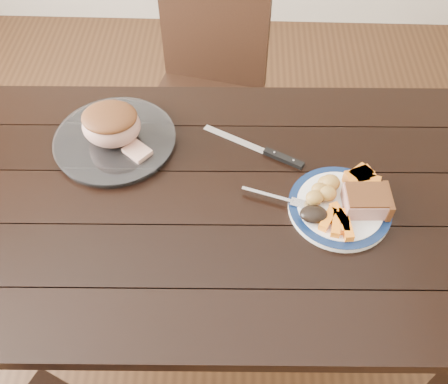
{
  "coord_description": "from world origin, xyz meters",
  "views": [
    {
      "loc": [
        0.11,
        -0.81,
        1.8
      ],
      "look_at": [
        0.08,
        -0.02,
        0.8
      ],
      "focal_mm": 40.0,
      "sensor_mm": 36.0,
      "label": 1
    }
  ],
  "objects_px": {
    "dinner_plate": "(340,208)",
    "serving_platter": "(115,141)",
    "chair_far": "(207,84)",
    "pork_slice": "(366,201)",
    "dining_table": "(196,217)",
    "carving_knife": "(271,153)",
    "roast_joint": "(111,126)",
    "fork": "(280,198)"
  },
  "relations": [
    {
      "from": "serving_platter",
      "to": "roast_joint",
      "type": "height_order",
      "value": "roast_joint"
    },
    {
      "from": "serving_platter",
      "to": "fork",
      "type": "bearing_deg",
      "value": -23.25
    },
    {
      "from": "dinner_plate",
      "to": "serving_platter",
      "type": "bearing_deg",
      "value": 160.88
    },
    {
      "from": "serving_platter",
      "to": "dining_table",
      "type": "bearing_deg",
      "value": -37.9
    },
    {
      "from": "dinner_plate",
      "to": "serving_platter",
      "type": "distance_m",
      "value": 0.66
    },
    {
      "from": "fork",
      "to": "carving_knife",
      "type": "bearing_deg",
      "value": 113.16
    },
    {
      "from": "dining_table",
      "to": "roast_joint",
      "type": "relative_size",
      "value": 9.87
    },
    {
      "from": "dinner_plate",
      "to": "serving_platter",
      "type": "height_order",
      "value": "serving_platter"
    },
    {
      "from": "pork_slice",
      "to": "carving_knife",
      "type": "xyz_separation_m",
      "value": [
        -0.23,
        0.19,
        -0.04
      ]
    },
    {
      "from": "dining_table",
      "to": "roast_joint",
      "type": "bearing_deg",
      "value": 142.1
    },
    {
      "from": "pork_slice",
      "to": "fork",
      "type": "height_order",
      "value": "pork_slice"
    },
    {
      "from": "serving_platter",
      "to": "fork",
      "type": "xyz_separation_m",
      "value": [
        0.47,
        -0.2,
        0.01
      ]
    },
    {
      "from": "serving_platter",
      "to": "pork_slice",
      "type": "bearing_deg",
      "value": -17.94
    },
    {
      "from": "pork_slice",
      "to": "fork",
      "type": "bearing_deg",
      "value": 174.62
    },
    {
      "from": "serving_platter",
      "to": "pork_slice",
      "type": "xyz_separation_m",
      "value": [
        0.68,
        -0.22,
        0.04
      ]
    },
    {
      "from": "fork",
      "to": "carving_knife",
      "type": "relative_size",
      "value": 0.6
    },
    {
      "from": "serving_platter",
      "to": "carving_knife",
      "type": "relative_size",
      "value": 1.17
    },
    {
      "from": "roast_joint",
      "to": "fork",
      "type": "bearing_deg",
      "value": -23.25
    },
    {
      "from": "dining_table",
      "to": "fork",
      "type": "relative_size",
      "value": 9.29
    },
    {
      "from": "fork",
      "to": "serving_platter",
      "type": "bearing_deg",
      "value": 174.09
    },
    {
      "from": "roast_joint",
      "to": "dinner_plate",
      "type": "bearing_deg",
      "value": -19.12
    },
    {
      "from": "serving_platter",
      "to": "carving_knife",
      "type": "height_order",
      "value": "serving_platter"
    },
    {
      "from": "roast_joint",
      "to": "carving_knife",
      "type": "height_order",
      "value": "roast_joint"
    },
    {
      "from": "fork",
      "to": "dinner_plate",
      "type": "bearing_deg",
      "value": 11.72
    },
    {
      "from": "dining_table",
      "to": "carving_knife",
      "type": "height_order",
      "value": "carving_knife"
    },
    {
      "from": "roast_joint",
      "to": "dining_table",
      "type": "bearing_deg",
      "value": -37.9
    },
    {
      "from": "pork_slice",
      "to": "fork",
      "type": "xyz_separation_m",
      "value": [
        -0.22,
        0.02,
        -0.02
      ]
    },
    {
      "from": "pork_slice",
      "to": "serving_platter",
      "type": "bearing_deg",
      "value": 162.06
    },
    {
      "from": "dining_table",
      "to": "chair_far",
      "type": "height_order",
      "value": "chair_far"
    },
    {
      "from": "chair_far",
      "to": "pork_slice",
      "type": "distance_m",
      "value": 0.93
    },
    {
      "from": "dinner_plate",
      "to": "roast_joint",
      "type": "distance_m",
      "value": 0.66
    },
    {
      "from": "dinner_plate",
      "to": "serving_platter",
      "type": "relative_size",
      "value": 0.78
    },
    {
      "from": "chair_far",
      "to": "serving_platter",
      "type": "bearing_deg",
      "value": 80.03
    },
    {
      "from": "serving_platter",
      "to": "roast_joint",
      "type": "distance_m",
      "value": 0.06
    },
    {
      "from": "chair_far",
      "to": "pork_slice",
      "type": "bearing_deg",
      "value": 133.41
    },
    {
      "from": "dinner_plate",
      "to": "pork_slice",
      "type": "relative_size",
      "value": 2.45
    },
    {
      "from": "roast_joint",
      "to": "carving_knife",
      "type": "bearing_deg",
      "value": -3.74
    },
    {
      "from": "pork_slice",
      "to": "roast_joint",
      "type": "distance_m",
      "value": 0.72
    },
    {
      "from": "serving_platter",
      "to": "carving_knife",
      "type": "bearing_deg",
      "value": -3.74
    },
    {
      "from": "chair_far",
      "to": "fork",
      "type": "distance_m",
      "value": 0.82
    },
    {
      "from": "carving_knife",
      "to": "fork",
      "type": "bearing_deg",
      "value": -55.95
    },
    {
      "from": "chair_far",
      "to": "fork",
      "type": "xyz_separation_m",
      "value": [
        0.24,
        -0.75,
        0.25
      ]
    }
  ]
}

